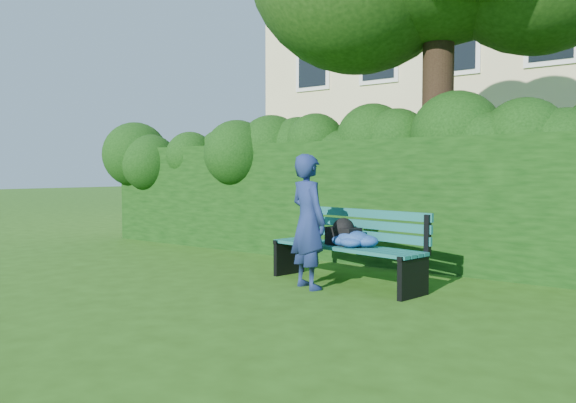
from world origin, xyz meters
The scene contains 5 objects.
ground centered at (0.00, 0.00, 0.00)m, with size 80.00×80.00×0.00m, color #264C11.
apartment_building centered at (0.00, 13.99, 6.00)m, with size 16.00×8.08×12.00m.
hedge centered at (0.00, 2.20, 0.90)m, with size 10.00×1.00×1.80m.
park_bench centered at (1.04, 0.42, 0.50)m, with size 2.08×0.90×0.89m.
man_reading centered at (0.76, -0.03, 0.77)m, with size 0.56×0.37×1.54m, color navy.
Camera 1 is at (4.42, -5.31, 1.34)m, focal length 35.00 mm.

